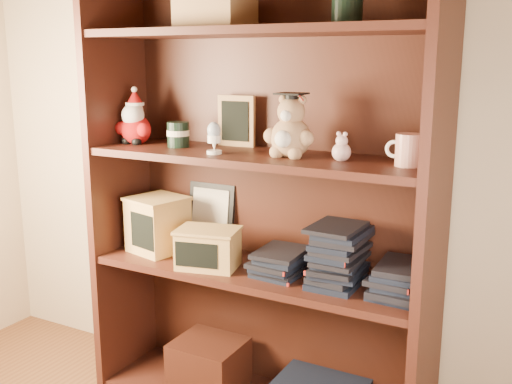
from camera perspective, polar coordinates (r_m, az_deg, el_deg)
bookcase at (r=2.05m, az=0.61°, el=-0.85°), size 1.20×0.35×1.60m
shelf_lower at (r=2.07m, az=0.00°, el=-7.64°), size 1.14×0.33×0.02m
shelf_upper at (r=1.97m, az=0.00°, el=3.33°), size 1.14×0.33×0.02m
santa_plush at (r=2.24m, az=-11.48°, el=6.52°), size 0.15×0.11×0.21m
teachers_tin at (r=2.13m, az=-7.42°, el=5.48°), size 0.08×0.08×0.09m
chalkboard_plaque at (r=2.13m, az=-1.87°, el=6.70°), size 0.14×0.08×0.18m
egg_cup at (r=1.96m, az=-4.02°, el=5.27°), size 0.05×0.05×0.10m
grad_teddy_bear at (r=1.90m, az=3.27°, el=5.73°), size 0.17×0.15×0.21m
pink_figurine at (r=1.84m, az=8.15°, el=4.04°), size 0.06×0.06×0.09m
teacher_mug at (r=1.78m, az=14.24°, el=3.90°), size 0.11×0.08×0.09m
certificate_frame at (r=2.28m, az=-4.31°, el=-2.24°), size 0.20×0.05×0.24m
treats_box at (r=2.26m, az=-9.33°, el=-3.02°), size 0.23×0.23×0.20m
pencils_box at (r=2.07m, az=-4.60°, el=-5.32°), size 0.24×0.19×0.14m
book_stack_left at (r=2.01m, az=2.46°, el=-6.47°), size 0.14×0.20×0.10m
book_stack_mid at (r=1.92m, az=7.92°, el=-6.01°), size 0.14×0.20×0.19m
book_stack_right at (r=1.88m, az=13.47°, el=-8.19°), size 0.14×0.20×0.10m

